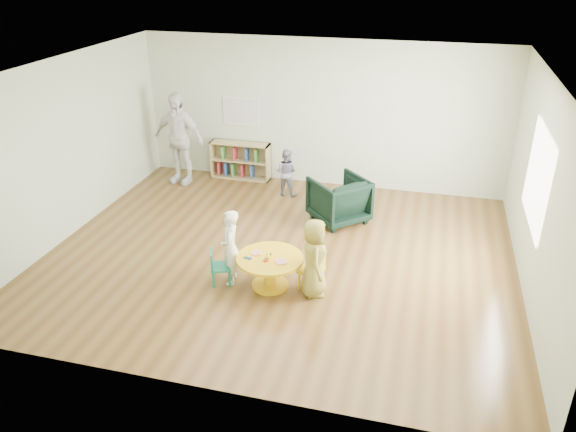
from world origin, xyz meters
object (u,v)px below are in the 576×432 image
object	(u,v)px
activity_table	(270,266)
toddler	(286,172)
child_right	(314,258)
kid_chair_right	(314,270)
child_left	(230,247)
kid_chair_left	(218,266)
armchair	(339,200)
bookshelf	(240,160)
adult_caretaker	(179,138)

from	to	relation	value
activity_table	toddler	bearing A→B (deg)	100.80
child_right	toddler	world-z (taller)	child_right
kid_chair_right	toddler	size ratio (longest dim) A/B	0.61
child_left	child_right	bearing A→B (deg)	74.54
kid_chair_left	kid_chair_right	size ratio (longest dim) A/B	0.93
activity_table	kid_chair_left	xyz separation A→B (m)	(-0.72, -0.11, -0.04)
armchair	toddler	size ratio (longest dim) A/B	0.95
kid_chair_right	bookshelf	world-z (taller)	bookshelf
kid_chair_right	bookshelf	bearing A→B (deg)	48.93
adult_caretaker	bookshelf	bearing A→B (deg)	34.13
toddler	bookshelf	bearing A→B (deg)	-22.93
kid_chair_left	kid_chair_right	xyz separation A→B (m)	(1.32, 0.20, 0.02)
bookshelf	child_right	xyz separation A→B (m)	(2.34, -3.77, 0.19)
activity_table	bookshelf	distance (m)	4.13
child_left	child_right	xyz separation A→B (m)	(1.18, -0.01, 0.01)
activity_table	bookshelf	size ratio (longest dim) A/B	0.77
kid_chair_left	child_left	size ratio (longest dim) A/B	0.48
kid_chair_right	armchair	bearing A→B (deg)	17.75
bookshelf	armchair	size ratio (longest dim) A/B	1.39
kid_chair_left	armchair	xyz separation A→B (m)	(1.28, 2.39, 0.11)
bookshelf	child_right	distance (m)	4.45
activity_table	child_right	bearing A→B (deg)	-1.80
bookshelf	adult_caretaker	world-z (taller)	adult_caretaker
activity_table	adult_caretaker	xyz separation A→B (m)	(-2.79, 3.24, 0.58)
bookshelf	adult_caretaker	distance (m)	1.30
bookshelf	armchair	world-z (taller)	armchair
child_right	activity_table	bearing A→B (deg)	70.94
activity_table	kid_chair_left	world-z (taller)	kid_chair_left
adult_caretaker	toddler	bearing A→B (deg)	5.89
child_left	adult_caretaker	xyz separation A→B (m)	(-2.23, 3.25, 0.36)
kid_chair_left	adult_caretaker	bearing A→B (deg)	-170.37
child_right	bookshelf	bearing A→B (deg)	14.54
activity_table	kid_chair_right	bearing A→B (deg)	8.61
child_right	toddler	distance (m)	3.39
bookshelf	armchair	bearing A→B (deg)	-32.84
kid_chair_left	armchair	world-z (taller)	armchair
child_left	toddler	bearing A→B (deg)	165.56
armchair	adult_caretaker	bearing A→B (deg)	-59.76
toddler	adult_caretaker	xyz separation A→B (m)	(-2.19, 0.10, 0.45)
child_left	adult_caretaker	size ratio (longest dim) A/B	0.60
toddler	adult_caretaker	distance (m)	2.24
kid_chair_right	armchair	distance (m)	2.20
kid_chair_right	bookshelf	xyz separation A→B (m)	(-2.32, 3.66, 0.07)
activity_table	kid_chair_right	size ratio (longest dim) A/B	1.65
kid_chair_right	child_right	size ratio (longest dim) A/B	0.51
child_right	adult_caretaker	size ratio (longest dim) A/B	0.61
armchair	child_left	size ratio (longest dim) A/B	0.79
child_left	adult_caretaker	distance (m)	3.96
child_left	toddler	world-z (taller)	child_left
activity_table	adult_caretaker	world-z (taller)	adult_caretaker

